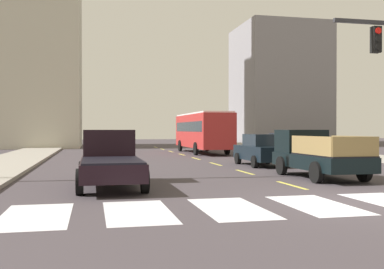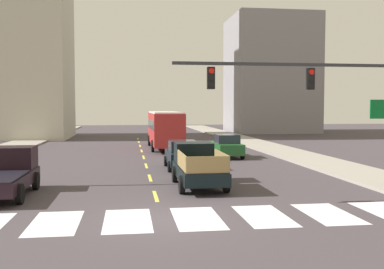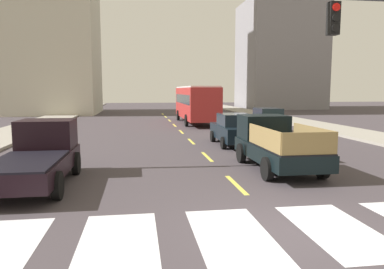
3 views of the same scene
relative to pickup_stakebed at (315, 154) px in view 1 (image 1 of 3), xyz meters
name	(u,v)px [view 1 (image 1 of 3)]	position (x,y,z in m)	size (l,w,h in m)	color
ground_plane	(356,203)	(-2.14, -6.36, -0.94)	(160.00, 160.00, 0.00)	#41393E
sidewalk_right	(358,156)	(9.48, 11.64, -0.86)	(3.62, 110.00, 0.15)	gray
sidewalk_left	(12,161)	(-13.75, 11.64, -0.86)	(3.62, 110.00, 0.15)	gray
crosswalk_stripe_0	(35,216)	(-10.28, -6.36, -0.93)	(1.56, 3.26, 0.01)	silver
crosswalk_stripe_1	(138,212)	(-7.95, -6.36, -0.93)	(1.56, 3.26, 0.01)	silver
crosswalk_stripe_2	(231,208)	(-5.63, -6.36, -0.93)	(1.56, 3.26, 0.01)	silver
crosswalk_stripe_3	(316,205)	(-3.30, -6.36, -0.93)	(1.56, 3.26, 0.01)	silver
lane_dash_0	(291,185)	(-2.14, -2.36, -0.93)	(0.16, 2.40, 0.01)	#D9CD49
lane_dash_1	(245,172)	(-2.14, 2.64, -0.93)	(0.16, 2.40, 0.01)	#D9CD49
lane_dash_2	(216,164)	(-2.14, 7.64, -0.93)	(0.16, 2.40, 0.01)	#D9CD49
lane_dash_3	(196,158)	(-2.14, 12.64, -0.93)	(0.16, 2.40, 0.01)	#D9CD49
lane_dash_4	(182,154)	(-2.14, 17.64, -0.93)	(0.16, 2.40, 0.01)	#D9CD49
lane_dash_5	(171,151)	(-2.14, 22.64, -0.93)	(0.16, 2.40, 0.01)	#D9CD49
lane_dash_6	(162,149)	(-2.14, 27.64, -0.93)	(0.16, 2.40, 0.01)	#D9CD49
lane_dash_7	(156,147)	(-2.14, 32.64, -0.93)	(0.16, 2.40, 0.01)	#D9CD49
pickup_stakebed	(315,154)	(0.00, 0.00, 0.00)	(2.18, 5.20, 1.96)	black
pickup_dark	(110,160)	(-8.40, -1.16, -0.02)	(2.18, 5.20, 1.96)	black
city_bus	(202,130)	(0.00, 19.50, 1.02)	(2.72, 10.80, 3.32)	#AE2827
sedan_near_left	(262,150)	(0.00, 5.97, -0.08)	(2.02, 4.40, 1.72)	black
sedan_far	(285,146)	(3.98, 11.75, -0.08)	(2.02, 4.40, 1.72)	#205827
block_mid_left	(279,85)	(17.87, 44.89, 7.60)	(11.88, 11.68, 17.07)	gray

